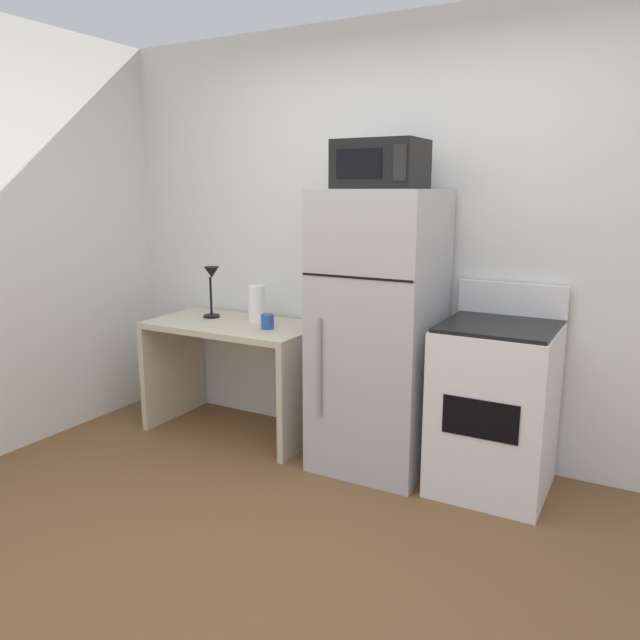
# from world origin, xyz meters

# --- Properties ---
(ground_plane) EXTENTS (12.00, 12.00, 0.00)m
(ground_plane) POSITION_xyz_m (0.00, 0.00, 0.00)
(ground_plane) COLOR brown
(wall_back_white) EXTENTS (5.00, 0.10, 2.60)m
(wall_back_white) POSITION_xyz_m (0.00, 1.70, 1.30)
(wall_back_white) COLOR silver
(wall_back_white) RESTS_ON ground
(desk) EXTENTS (1.13, 0.62, 0.75)m
(desk) POSITION_xyz_m (-1.13, 1.32, 0.52)
(desk) COLOR beige
(desk) RESTS_ON ground
(desk_lamp) EXTENTS (0.14, 0.12, 0.35)m
(desk_lamp) POSITION_xyz_m (-1.34, 1.37, 0.99)
(desk_lamp) COLOR black
(desk_lamp) RESTS_ON desk
(coffee_mug) EXTENTS (0.08, 0.08, 0.09)m
(coffee_mug) POSITION_xyz_m (-0.83, 1.27, 0.80)
(coffee_mug) COLOR #264C99
(coffee_mug) RESTS_ON desk
(paper_towel_roll) EXTENTS (0.11, 0.11, 0.24)m
(paper_towel_roll) POSITION_xyz_m (-1.02, 1.43, 0.87)
(paper_towel_roll) COLOR white
(paper_towel_roll) RESTS_ON desk
(refrigerator) EXTENTS (0.65, 0.66, 1.61)m
(refrigerator) POSITION_xyz_m (-0.09, 1.31, 0.80)
(refrigerator) COLOR #B7B7BC
(refrigerator) RESTS_ON ground
(microwave) EXTENTS (0.46, 0.35, 0.26)m
(microwave) POSITION_xyz_m (-0.09, 1.29, 1.74)
(microwave) COLOR black
(microwave) RESTS_ON refrigerator
(oven_range) EXTENTS (0.59, 0.61, 1.10)m
(oven_range) POSITION_xyz_m (0.59, 1.33, 0.47)
(oven_range) COLOR white
(oven_range) RESTS_ON ground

